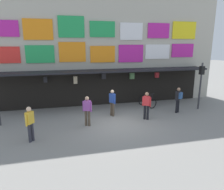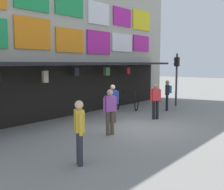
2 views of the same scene
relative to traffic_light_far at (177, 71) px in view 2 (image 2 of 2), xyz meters
The scene contains 9 objects.
ground_plane 6.71m from the traffic_light_far, 168.15° to the right, with size 80.00×80.00×0.00m, color gray.
shopfront 7.26m from the traffic_light_far, 152.35° to the left, with size 18.00×2.60×8.00m.
traffic_light_far is the anchor object (origin of this frame).
bicycle_parked 3.92m from the traffic_light_far, 156.98° to the left, with size 1.06×1.33×1.05m.
pedestrian_in_red 6.28m from the traffic_light_far, behind, with size 0.37×0.47×1.68m.
pedestrian_in_blue 4.64m from the traffic_light_far, 166.07° to the right, with size 0.45×0.39×1.68m.
pedestrian_in_green 2.21m from the traffic_light_far, 168.07° to the right, with size 0.48×0.46×1.68m.
pedestrian_in_purple 8.07m from the traffic_light_far, behind, with size 0.48×0.36×1.68m.
pedestrian_in_white 11.02m from the traffic_light_far, 166.79° to the right, with size 0.38×0.45×1.68m.
Camera 2 is at (-9.21, -6.13, 2.61)m, focal length 43.83 mm.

